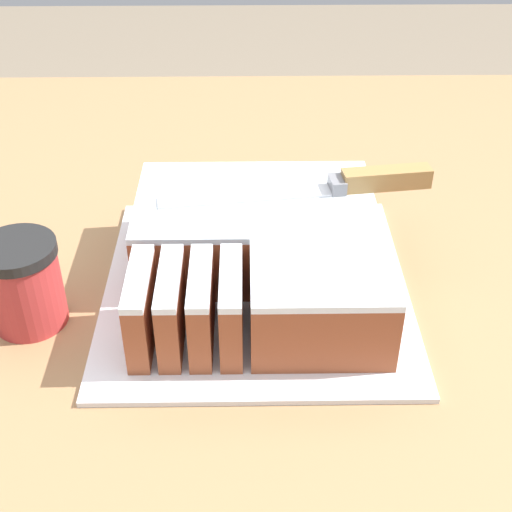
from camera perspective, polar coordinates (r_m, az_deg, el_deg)
countertop at (r=1.15m, az=-3.96°, el=-18.24°), size 1.40×1.10×0.89m
cake_board at (r=0.78m, az=-0.00°, el=-2.58°), size 0.33×0.34×0.01m
cake at (r=0.76m, az=0.38°, el=0.24°), size 0.26×0.27×0.08m
knife at (r=0.79m, az=7.74°, el=5.83°), size 0.30×0.06×0.02m
coffee_cup at (r=0.75m, az=-18.08°, el=-2.11°), size 0.08×0.08×0.09m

